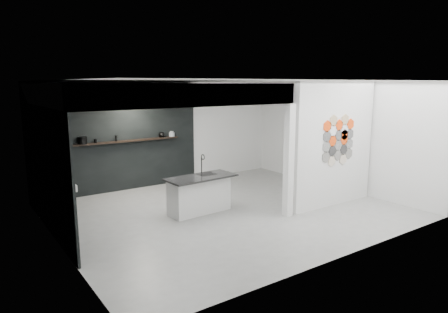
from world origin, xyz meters
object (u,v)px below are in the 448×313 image
(glass_vase, at_px, (172,134))
(utensil_cup, at_px, (95,141))
(bottle_dark, at_px, (116,138))
(kitchen_island, at_px, (199,194))
(wall_basin, at_px, (62,187))
(kettle, at_px, (162,135))
(glass_bowl, at_px, (172,134))
(stockpot, at_px, (83,140))
(partition_panel, at_px, (334,144))

(glass_vase, bearing_deg, utensil_cup, 180.00)
(glass_vase, distance_m, bottle_dark, 1.57)
(kitchen_island, distance_m, glass_vase, 2.88)
(kitchen_island, distance_m, utensil_cup, 3.10)
(wall_basin, relative_size, kettle, 3.56)
(kitchen_island, relative_size, glass_vase, 10.64)
(kettle, bearing_deg, utensil_cup, -169.56)
(glass_bowl, distance_m, utensil_cup, 2.09)
(wall_basin, xyz_separation_m, stockpot, (0.99, 2.07, 0.56))
(partition_panel, height_order, bottle_dark, partition_panel)
(kettle, xyz_separation_m, glass_vase, (0.30, 0.00, 0.00))
(glass_bowl, height_order, glass_vase, glass_vase)
(wall_basin, relative_size, kitchen_island, 0.38)
(kettle, relative_size, glass_vase, 1.15)
(stockpot, bearing_deg, kitchen_island, -57.45)
(partition_panel, bearing_deg, glass_bowl, 118.23)
(wall_basin, height_order, kettle, kettle)
(bottle_dark, bearing_deg, partition_panel, -46.70)
(glass_bowl, bearing_deg, bottle_dark, 180.00)
(kitchen_island, xyz_separation_m, glass_bowl, (0.73, 2.61, 0.96))
(kettle, distance_m, utensil_cup, 1.79)
(glass_vase, bearing_deg, kitchen_island, -105.59)
(wall_basin, distance_m, stockpot, 2.36)
(bottle_dark, xyz_separation_m, utensil_cup, (-0.52, 0.00, -0.02))
(wall_basin, xyz_separation_m, glass_vase, (3.39, 2.07, 0.54))
(partition_panel, bearing_deg, kettle, 121.55)
(stockpot, bearing_deg, glass_vase, 0.00)
(glass_bowl, relative_size, bottle_dark, 1.08)
(kitchen_island, height_order, glass_bowl, glass_bowl)
(kettle, bearing_deg, partition_panel, -48.01)
(stockpot, distance_m, kettle, 2.10)
(glass_vase, bearing_deg, wall_basin, -148.65)
(wall_basin, bearing_deg, bottle_dark, 48.56)
(partition_panel, distance_m, wall_basin, 5.78)
(glass_vase, xyz_separation_m, bottle_dark, (-1.57, 0.00, -0.00))
(partition_panel, relative_size, glass_vase, 19.07)
(partition_panel, height_order, glass_vase, partition_panel)
(kettle, distance_m, glass_bowl, 0.30)
(kitchen_island, height_order, bottle_dark, bottle_dark)
(bottle_dark, bearing_deg, glass_bowl, 0.00)
(glass_bowl, bearing_deg, utensil_cup, 180.00)
(kettle, distance_m, glass_vase, 0.30)
(stockpot, xyz_separation_m, glass_vase, (2.40, 0.00, -0.01))
(kettle, distance_m, bottle_dark, 1.27)
(stockpot, bearing_deg, kettle, 0.00)
(utensil_cup, bearing_deg, wall_basin, -122.20)
(partition_panel, xyz_separation_m, utensil_cup, (-4.16, 3.87, -0.03))
(utensil_cup, bearing_deg, glass_bowl, 0.00)
(stockpot, relative_size, glass_vase, 1.45)
(kitchen_island, relative_size, utensil_cup, 16.39)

